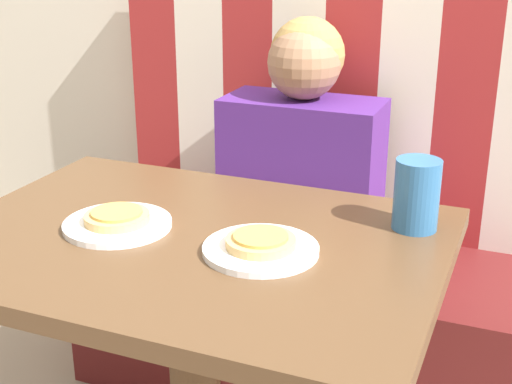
# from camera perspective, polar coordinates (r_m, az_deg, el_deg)

# --- Properties ---
(booth_seat) EXTENTS (1.22, 0.50, 0.43)m
(booth_seat) POSITION_cam_1_polar(r_m,az_deg,el_deg) (2.07, 3.39, -9.87)
(booth_seat) COLOR #5B1919
(booth_seat) RESTS_ON ground_plane
(booth_backrest) EXTENTS (1.22, 0.08, 0.70)m
(booth_backrest) POSITION_cam_1_polar(r_m,az_deg,el_deg) (2.04, 5.66, 6.83)
(booth_backrest) COLOR maroon
(booth_backrest) RESTS_ON booth_seat
(dining_table) EXTENTS (0.92, 0.67, 0.73)m
(dining_table) POSITION_cam_1_polar(r_m,az_deg,el_deg) (1.36, -5.14, -7.68)
(dining_table) COLOR brown
(dining_table) RESTS_ON ground_plane
(person) EXTENTS (0.41, 0.22, 0.62)m
(person) POSITION_cam_1_polar(r_m,az_deg,el_deg) (1.87, 3.75, 3.85)
(person) COLOR #4C237A
(person) RESTS_ON booth_seat
(plate_left) EXTENTS (0.20, 0.20, 0.01)m
(plate_left) POSITION_cam_1_polar(r_m,az_deg,el_deg) (1.37, -11.01, -2.57)
(plate_left) COLOR white
(plate_left) RESTS_ON dining_table
(plate_right) EXTENTS (0.20, 0.20, 0.01)m
(plate_right) POSITION_cam_1_polar(r_m,az_deg,el_deg) (1.24, 0.38, -4.62)
(plate_right) COLOR white
(plate_right) RESTS_ON dining_table
(pizza_left) EXTENTS (0.12, 0.12, 0.02)m
(pizza_left) POSITION_cam_1_polar(r_m,az_deg,el_deg) (1.36, -11.06, -1.95)
(pizza_left) COLOR tan
(pizza_left) RESTS_ON plate_left
(pizza_right) EXTENTS (0.12, 0.12, 0.02)m
(pizza_right) POSITION_cam_1_polar(r_m,az_deg,el_deg) (1.23, 0.38, -3.95)
(pizza_right) COLOR tan
(pizza_right) RESTS_ON plate_right
(drinking_cup) EXTENTS (0.08, 0.08, 0.13)m
(drinking_cup) POSITION_cam_1_polar(r_m,az_deg,el_deg) (1.35, 12.73, -0.21)
(drinking_cup) COLOR #2D669E
(drinking_cup) RESTS_ON dining_table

